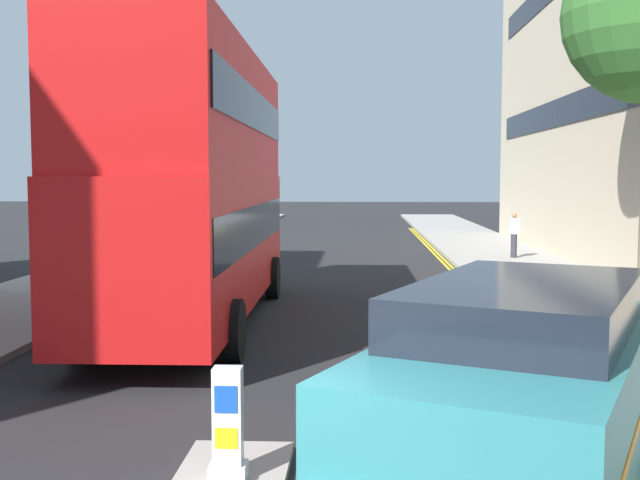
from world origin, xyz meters
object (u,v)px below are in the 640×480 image
object	(u,v)px
double_decker_bus_away	(196,177)
pedestrian_far	(514,234)
taxi_minivan	(518,406)
keep_left_bollard	(228,428)

from	to	relation	value
double_decker_bus_away	pedestrian_far	xyz separation A→B (m)	(8.91, 12.22, -2.04)
taxi_minivan	pedestrian_far	distance (m)	21.84
keep_left_bollard	pedestrian_far	distance (m)	21.86
keep_left_bollard	taxi_minivan	world-z (taller)	taxi_minivan
keep_left_bollard	pedestrian_far	size ratio (longest dim) A/B	0.69
taxi_minivan	pedestrian_far	size ratio (longest dim) A/B	3.18
pedestrian_far	keep_left_bollard	bearing A→B (deg)	-108.19
double_decker_bus_away	keep_left_bollard	bearing A→B (deg)	-76.25
double_decker_bus_away	pedestrian_far	size ratio (longest dim) A/B	6.69
taxi_minivan	double_decker_bus_away	bearing A→B (deg)	117.10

